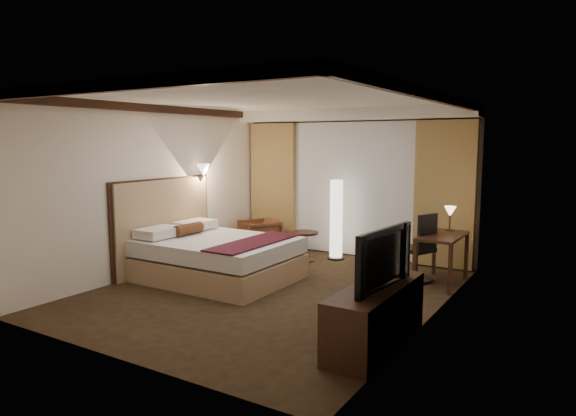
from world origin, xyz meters
The scene contains 21 objects.
floor centered at (0.00, 0.00, 0.00)m, with size 4.50×5.50×0.01m, color black.
ceiling centered at (0.00, 0.00, 2.70)m, with size 4.50×5.50×0.01m, color white.
back_wall centered at (0.00, 2.75, 1.35)m, with size 4.50×0.02×2.70m, color white.
left_wall centered at (-2.25, 0.00, 1.35)m, with size 0.02×5.50×2.70m, color white.
right_wall centered at (2.25, 0.00, 1.35)m, with size 0.02×5.50×2.70m, color white.
crown_molding centered at (0.00, 0.00, 2.64)m, with size 4.50×5.50×0.12m, color black, non-canonical shape.
soffit centered at (0.00, 2.50, 2.60)m, with size 4.50×0.50×0.20m, color white.
curtain_sheer centered at (0.00, 2.67, 1.25)m, with size 2.48×0.04×2.45m, color silver.
curtain_left_drape centered at (-1.70, 2.61, 1.25)m, with size 1.00×0.14×2.45m, color tan.
curtain_right_drape centered at (1.70, 2.61, 1.25)m, with size 1.00×0.14×2.45m, color tan.
wall_sconce centered at (-2.09, 0.95, 1.62)m, with size 0.24×0.24×0.24m, color white, non-canonical shape.
bed centered at (-1.07, 0.07, 0.33)m, with size 2.24×1.75×0.66m, color white, non-canonical shape.
headboard centered at (-2.20, 0.07, 0.75)m, with size 0.12×2.05×1.50m, color tan, non-canonical shape.
armchair centered at (-1.61, 1.97, 0.35)m, with size 0.68×0.64×0.70m, color #492415.
side_table centered at (-0.52, 1.81, 0.27)m, with size 0.48×0.48×0.53m, color black, non-canonical shape.
floor_lamp centered at (-0.12, 2.26, 0.73)m, with size 0.31×0.31×1.45m, color white, non-canonical shape.
desk centered at (1.95, 1.61, 0.38)m, with size 0.55×1.09×0.75m, color black, non-canonical shape.
desk_lamp centered at (1.95, 2.01, 0.92)m, with size 0.18×0.18×0.34m, color #FFD899, non-canonical shape.
office_chair centered at (1.58, 1.56, 0.53)m, with size 0.51×0.51×1.06m, color black, non-canonical shape.
dresser centered at (2.00, -1.11, 0.32)m, with size 0.50×1.64×0.64m, color black, non-canonical shape.
television centered at (1.97, -1.11, 0.97)m, with size 1.14×0.66×0.15m, color black.
Camera 1 is at (3.91, -5.98, 2.13)m, focal length 32.00 mm.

